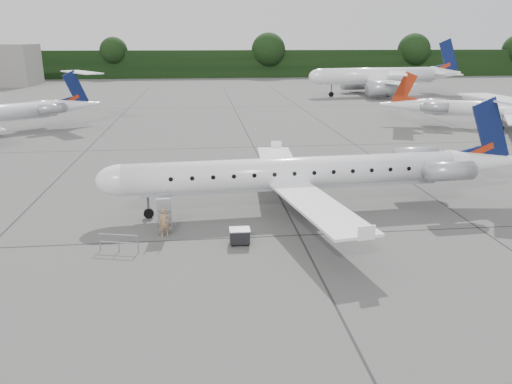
{
  "coord_description": "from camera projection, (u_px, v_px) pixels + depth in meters",
  "views": [
    {
      "loc": [
        -8.68,
        -24.79,
        11.29
      ],
      "look_at": [
        -5.47,
        4.2,
        2.3
      ],
      "focal_mm": 35.0,
      "sensor_mm": 36.0,
      "label": 1
    }
  ],
  "objects": [
    {
      "name": "main_regional_jet",
      "position": [
        293.0,
        158.0,
        33.23
      ],
      "size": [
        29.93,
        22.37,
        7.37
      ],
      "primitive_type": null,
      "rotation": [
        0.0,
        0.0,
        0.06
      ],
      "color": "white",
      "rests_on": "ground"
    },
    {
      "name": "bg_narrowbody",
      "position": [
        378.0,
        68.0,
        101.63
      ],
      "size": [
        33.71,
        25.99,
        11.25
      ],
      "primitive_type": null,
      "rotation": [
        0.0,
        0.0,
        0.11
      ],
      "color": "white",
      "rests_on": "ground"
    },
    {
      "name": "passenger",
      "position": [
        164.0,
        223.0,
        29.5
      ],
      "size": [
        0.68,
        0.49,
        1.74
      ],
      "primitive_type": "imported",
      "rotation": [
        0.0,
        0.0,
        0.13
      ],
      "color": "#9B7955",
      "rests_on": "ground"
    },
    {
      "name": "treeline",
      "position": [
        228.0,
        64.0,
        150.09
      ],
      "size": [
        260.0,
        4.0,
        8.0
      ],
      "primitive_type": "cube",
      "color": "black",
      "rests_on": "ground"
    },
    {
      "name": "safety_railing",
      "position": [
        119.0,
        243.0,
        27.46
      ],
      "size": [
        2.16,
        0.6,
        1.0
      ],
      "primitive_type": null,
      "rotation": [
        0.0,
        0.0,
        -0.24
      ],
      "color": "gray",
      "rests_on": "ground"
    },
    {
      "name": "airstair",
      "position": [
        164.0,
        211.0,
        30.57
      ],
      "size": [
        0.98,
        2.19,
        2.31
      ],
      "primitive_type": null,
      "rotation": [
        0.0,
        0.0,
        0.06
      ],
      "color": "white",
      "rests_on": "ground"
    },
    {
      "name": "ground",
      "position": [
        362.0,
        250.0,
        27.78
      ],
      "size": [
        320.0,
        320.0,
        0.0
      ],
      "primitive_type": "plane",
      "color": "#555553",
      "rests_on": "ground"
    },
    {
      "name": "bg_regional_right",
      "position": [
        511.0,
        102.0,
        63.96
      ],
      "size": [
        32.08,
        27.86,
        7.04
      ],
      "primitive_type": null,
      "rotation": [
        0.0,
        0.0,
        2.76
      ],
      "color": "white",
      "rests_on": "ground"
    },
    {
      "name": "baggage_cart",
      "position": [
        240.0,
        236.0,
        28.5
      ],
      "size": [
        1.13,
        0.92,
        0.97
      ],
      "primitive_type": null,
      "rotation": [
        0.0,
        0.0,
        -0.02
      ],
      "color": "black",
      "rests_on": "ground"
    }
  ]
}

